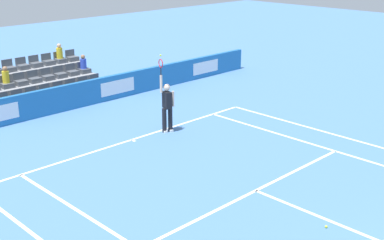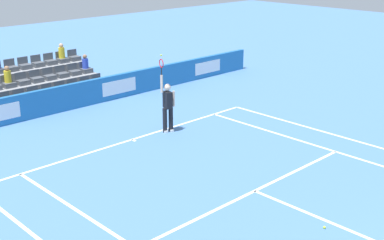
% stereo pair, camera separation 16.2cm
% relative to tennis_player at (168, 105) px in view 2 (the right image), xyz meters
% --- Properties ---
extents(line_baseline, '(10.97, 0.10, 0.01)m').
position_rel_tennis_player_xyz_m(line_baseline, '(1.44, -0.25, -0.99)').
color(line_baseline, white).
rests_on(line_baseline, ground).
extents(line_service, '(8.23, 0.10, 0.01)m').
position_rel_tennis_player_xyz_m(line_service, '(1.44, 5.24, -0.99)').
color(line_service, white).
rests_on(line_service, ground).
extents(line_centre_service, '(0.10, 6.40, 0.01)m').
position_rel_tennis_player_xyz_m(line_centre_service, '(1.44, 8.44, -0.99)').
color(line_centre_service, white).
rests_on(line_centre_service, ground).
extents(line_singles_sideline_right, '(0.10, 11.89, 0.01)m').
position_rel_tennis_player_xyz_m(line_singles_sideline_right, '(-2.68, 5.69, -0.99)').
color(line_singles_sideline_right, white).
rests_on(line_singles_sideline_right, ground).
extents(line_doubles_sideline_right, '(0.10, 11.89, 0.01)m').
position_rel_tennis_player_xyz_m(line_doubles_sideline_right, '(-4.05, 5.69, -0.99)').
color(line_doubles_sideline_right, white).
rests_on(line_doubles_sideline_right, ground).
extents(line_centre_mark, '(0.10, 0.20, 0.01)m').
position_rel_tennis_player_xyz_m(line_centre_mark, '(1.44, -0.15, -0.99)').
color(line_centre_mark, white).
rests_on(line_centre_mark, ground).
extents(sponsor_barrier, '(22.06, 0.22, 1.06)m').
position_rel_tennis_player_xyz_m(sponsor_barrier, '(1.44, -4.79, -0.46)').
color(sponsor_barrier, '#1E66AD').
rests_on(sponsor_barrier, ground).
extents(tennis_player, '(0.51, 0.41, 2.85)m').
position_rel_tennis_player_xyz_m(tennis_player, '(0.00, 0.00, 0.00)').
color(tennis_player, black).
rests_on(tennis_player, ground).
extents(stadium_stand, '(5.58, 2.85, 2.19)m').
position_rel_tennis_player_xyz_m(stadium_stand, '(1.45, -7.11, -0.44)').
color(stadium_stand, gray).
rests_on(stadium_stand, ground).
extents(loose_tennis_ball, '(0.07, 0.07, 0.07)m').
position_rel_tennis_player_xyz_m(loose_tennis_ball, '(1.79, 7.66, -0.96)').
color(loose_tennis_ball, '#D1E533').
rests_on(loose_tennis_ball, ground).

